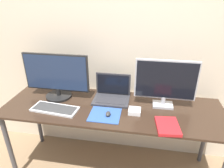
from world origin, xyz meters
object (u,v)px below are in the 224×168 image
Objects in this scene: monitor_right at (166,82)px; power_brick at (135,111)px; laptop at (112,93)px; mouse at (108,114)px; monitor_left at (57,76)px; keyboard at (55,109)px; book at (168,126)px.

power_brick is (-0.23, -0.15, -0.21)m from monitor_right.
laptop reaches higher than mouse.
power_brick is at bearing -12.07° from monitor_left.
monitor_right reaches higher than power_brick.
keyboard is 0.45m from mouse.
laptop is at bearing 93.25° from mouse.
monitor_left reaches higher than monitor_right.
mouse is at bearing -86.75° from laptop.
monitor_right is 0.48m from laptop.
mouse is (0.51, -0.23, -0.19)m from monitor_left.
keyboard is at bearing 174.77° from book.
monitor_left is 1.46× the size of keyboard.
monitor_right is (0.94, 0.00, 0.02)m from monitor_left.
mouse is at bearing -1.71° from keyboard.
monitor_left is 1.02m from book.
book is (0.02, -0.30, -0.21)m from monitor_right.
keyboard is at bearing -149.22° from laptop.
monitor_right reaches higher than laptop.
keyboard is 0.66m from power_brick.
monitor_right is 0.53m from mouse.
laptop reaches higher than power_brick.
monitor_right is at bearing -5.32° from laptop.
keyboard is 6.51× the size of mouse.
monitor_right is 8.11× the size of mouse.
book is (0.90, -0.08, 0.00)m from keyboard.
power_brick is at bearing 149.16° from book.
monitor_right is at bearing 33.39° from power_brick.
monitor_left is 0.75m from power_brick.
power_brick is (0.71, -0.15, -0.19)m from monitor_left.
book is (0.47, -0.34, -0.04)m from laptop.
monitor_right is 1.57× the size of laptop.
laptop is 1.39× the size of book.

